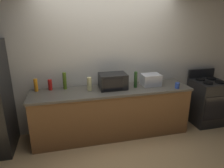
{
  "coord_description": "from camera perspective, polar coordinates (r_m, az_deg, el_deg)",
  "views": [
    {
      "loc": [
        -0.8,
        -2.9,
        2.14
      ],
      "look_at": [
        0.0,
        0.4,
        1.0
      ],
      "focal_mm": 32.81,
      "sensor_mm": 36.0,
      "label": 1
    }
  ],
  "objects": [
    {
      "name": "ground_plane",
      "position": [
        3.69,
        1.54,
        -16.88
      ],
      "size": [
        8.0,
        8.0,
        0.0
      ],
      "primitive_type": "plane",
      "color": "tan"
    },
    {
      "name": "back_wall",
      "position": [
        3.88,
        -1.44,
        6.79
      ],
      "size": [
        6.4,
        0.1,
        2.7
      ],
      "primitive_type": "cube",
      "color": "beige",
      "rests_on": "ground_plane"
    },
    {
      "name": "counter_run",
      "position": [
        3.79,
        0.0,
        -7.88
      ],
      "size": [
        2.84,
        0.64,
        0.9
      ],
      "color": "brown",
      "rests_on": "ground_plane"
    },
    {
      "name": "stove_range",
      "position": [
        4.64,
        24.82,
        -4.46
      ],
      "size": [
        0.6,
        0.61,
        1.08
      ],
      "color": "black",
      "rests_on": "ground_plane"
    },
    {
      "name": "microwave",
      "position": [
        3.62,
        0.23,
        0.79
      ],
      "size": [
        0.48,
        0.35,
        0.27
      ],
      "color": "black",
      "rests_on": "counter_run"
    },
    {
      "name": "toaster_oven",
      "position": [
        3.87,
        10.74,
        1.19
      ],
      "size": [
        0.34,
        0.26,
        0.21
      ],
      "primitive_type": "cube",
      "color": "#B7BABF",
      "rests_on": "counter_run"
    },
    {
      "name": "bottle_vinegar",
      "position": [
        3.54,
        -6.32,
        0.0
      ],
      "size": [
        0.08,
        0.08,
        0.24
      ],
      "primitive_type": "cylinder",
      "color": "beige",
      "rests_on": "counter_run"
    },
    {
      "name": "bottle_dish_soap",
      "position": [
        3.73,
        -20.45,
        -0.3
      ],
      "size": [
        0.07,
        0.07,
        0.22
      ],
      "primitive_type": "cylinder",
      "color": "orange",
      "rests_on": "counter_run"
    },
    {
      "name": "bottle_hot_sauce",
      "position": [
        3.72,
        -16.86,
        -0.22
      ],
      "size": [
        0.07,
        0.07,
        0.19
      ],
      "primitive_type": "cylinder",
      "color": "red",
      "rests_on": "counter_run"
    },
    {
      "name": "bottle_wine",
      "position": [
        3.7,
        6.59,
        1.21
      ],
      "size": [
        0.06,
        0.06,
        0.29
      ],
      "primitive_type": "cylinder",
      "color": "#1E3F19",
      "rests_on": "counter_run"
    },
    {
      "name": "bottle_olive_oil",
      "position": [
        3.68,
        -13.06,
        0.85
      ],
      "size": [
        0.06,
        0.06,
        0.3
      ],
      "primitive_type": "cylinder",
      "color": "#4C6B19",
      "rests_on": "counter_run"
    },
    {
      "name": "mug_blue",
      "position": [
        3.84,
        17.72,
        -0.38
      ],
      "size": [
        0.08,
        0.08,
        0.1
      ],
      "primitive_type": "cylinder",
      "color": "#2D4CB2",
      "rests_on": "counter_run"
    }
  ]
}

